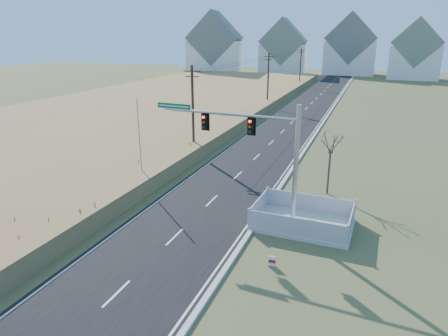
% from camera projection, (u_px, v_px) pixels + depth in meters
% --- Properties ---
extents(ground, '(260.00, 260.00, 0.00)m').
position_uv_depth(ground, '(189.00, 224.00, 26.13)').
color(ground, '#495227').
rests_on(ground, ground).
extents(road, '(8.00, 180.00, 0.06)m').
position_uv_depth(road, '(310.00, 105.00, 70.53)').
color(road, black).
rests_on(road, ground).
extents(curb, '(0.30, 180.00, 0.18)m').
position_uv_depth(curb, '(334.00, 106.00, 69.13)').
color(curb, '#B2AFA8').
rests_on(curb, ground).
extents(reed_marsh, '(38.00, 110.00, 1.30)m').
position_uv_depth(reed_marsh, '(162.00, 102.00, 69.44)').
color(reed_marsh, olive).
rests_on(reed_marsh, ground).
extents(utility_pole_near, '(1.80, 0.26, 9.00)m').
position_uv_depth(utility_pole_near, '(193.00, 109.00, 40.13)').
color(utility_pole_near, '#422D1E').
rests_on(utility_pole_near, ground).
extents(utility_pole_mid, '(1.80, 0.26, 9.00)m').
position_uv_depth(utility_pole_mid, '(268.00, 80.00, 66.78)').
color(utility_pole_mid, '#422D1E').
rests_on(utility_pole_mid, ground).
extents(utility_pole_far, '(1.80, 0.26, 9.00)m').
position_uv_depth(utility_pole_far, '(300.00, 67.00, 93.43)').
color(utility_pole_far, '#422D1E').
rests_on(utility_pole_far, ground).
extents(condo_nw, '(17.69, 13.38, 19.05)m').
position_uv_depth(condo_nw, '(215.00, 49.00, 125.16)').
color(condo_nw, white).
rests_on(condo_nw, ground).
extents(condo_nnw, '(14.93, 11.17, 17.03)m').
position_uv_depth(condo_nnw, '(283.00, 51.00, 125.85)').
color(condo_nnw, white).
rests_on(condo_nnw, ground).
extents(condo_n, '(15.27, 10.20, 18.54)m').
position_uv_depth(condo_n, '(350.00, 49.00, 122.53)').
color(condo_n, white).
rests_on(condo_n, ground).
extents(condo_ne, '(14.12, 10.51, 16.52)m').
position_uv_depth(condo_ne, '(416.00, 54.00, 109.68)').
color(condo_ne, white).
rests_on(condo_ne, ground).
extents(traffic_signal_mast, '(10.01, 1.08, 7.98)m').
position_uv_depth(traffic_signal_mast, '(266.00, 153.00, 24.64)').
color(traffic_signal_mast, '#9EA0A5').
rests_on(traffic_signal_mast, ground).
extents(fence_enclosure, '(6.42, 4.51, 1.43)m').
position_uv_depth(fence_enclosure, '(302.00, 222.00, 25.83)').
color(fence_enclosure, '#B7B5AD').
rests_on(fence_enclosure, ground).
extents(open_sign, '(0.48, 0.12, 0.59)m').
position_uv_depth(open_sign, '(272.00, 261.00, 21.25)').
color(open_sign, white).
rests_on(open_sign, ground).
extents(flagpole, '(0.32, 0.32, 7.13)m').
position_uv_depth(flagpole, '(140.00, 152.00, 32.00)').
color(flagpole, '#B7B5AD').
rests_on(flagpole, ground).
extents(bare_tree, '(1.94, 1.94, 5.15)m').
position_uv_depth(bare_tree, '(331.00, 142.00, 29.89)').
color(bare_tree, '#4C3F33').
rests_on(bare_tree, ground).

